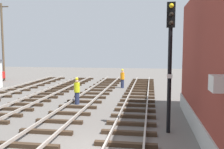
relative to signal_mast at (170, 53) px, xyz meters
name	(u,v)px	position (x,y,z in m)	size (l,w,h in m)	color
track_centre	(29,145)	(-5.48, -2.67, -3.52)	(2.50, 44.32, 0.32)	#38281C
signal_mast	(170,53)	(0.00, 0.00, 0.00)	(0.36, 0.40, 5.86)	black
utility_pole_far	(3,41)	(-18.23, 15.98, 1.09)	(1.80, 0.24, 9.09)	brown
track_worker_foreground	(77,91)	(-5.86, 5.02, -2.72)	(0.40, 0.40, 1.87)	#262D4C
track_worker_distant	(122,79)	(-3.58, 12.63, -2.72)	(0.40, 0.40, 1.87)	#262D4C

